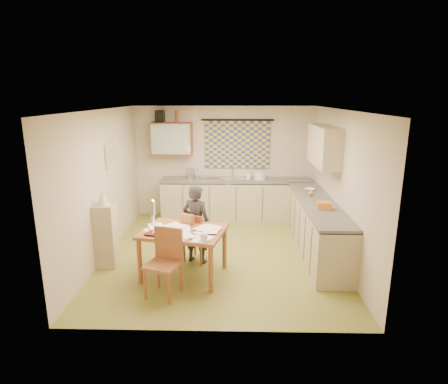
{
  "coord_description": "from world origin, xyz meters",
  "views": [
    {
      "loc": [
        0.2,
        -6.15,
        2.73
      ],
      "look_at": [
        0.05,
        0.2,
        1.08
      ],
      "focal_mm": 30.0,
      "sensor_mm": 36.0,
      "label": 1
    }
  ],
  "objects_px": {
    "stove": "(330,249)",
    "counter_right": "(316,227)",
    "shelf_stand": "(106,236)",
    "dining_table": "(184,253)",
    "person": "(196,224)",
    "counter_back": "(236,200)",
    "chair_far": "(197,246)"
  },
  "relations": [
    {
      "from": "counter_right",
      "to": "shelf_stand",
      "type": "bearing_deg",
      "value": -168.33
    },
    {
      "from": "chair_far",
      "to": "counter_back",
      "type": "bearing_deg",
      "value": -79.27
    },
    {
      "from": "stove",
      "to": "shelf_stand",
      "type": "relative_size",
      "value": 0.83
    },
    {
      "from": "stove",
      "to": "counter_right",
      "type": "bearing_deg",
      "value": 90.0
    },
    {
      "from": "counter_back",
      "to": "shelf_stand",
      "type": "relative_size",
      "value": 3.15
    },
    {
      "from": "dining_table",
      "to": "counter_right",
      "type": "bearing_deg",
      "value": 37.3
    },
    {
      "from": "stove",
      "to": "chair_far",
      "type": "distance_m",
      "value": 2.15
    },
    {
      "from": "stove",
      "to": "person",
      "type": "relative_size",
      "value": 0.65
    },
    {
      "from": "counter_right",
      "to": "chair_far",
      "type": "distance_m",
      "value": 2.16
    },
    {
      "from": "shelf_stand",
      "to": "counter_back",
      "type": "bearing_deg",
      "value": 49.63
    },
    {
      "from": "stove",
      "to": "counter_back",
      "type": "bearing_deg",
      "value": 117.68
    },
    {
      "from": "counter_right",
      "to": "person",
      "type": "height_order",
      "value": "person"
    },
    {
      "from": "person",
      "to": "shelf_stand",
      "type": "height_order",
      "value": "person"
    },
    {
      "from": "counter_right",
      "to": "stove",
      "type": "height_order",
      "value": "counter_right"
    },
    {
      "from": "counter_right",
      "to": "chair_far",
      "type": "relative_size",
      "value": 3.44
    },
    {
      "from": "counter_right",
      "to": "person",
      "type": "bearing_deg",
      "value": -165.94
    },
    {
      "from": "stove",
      "to": "dining_table",
      "type": "xyz_separation_m",
      "value": [
        -2.24,
        -0.06,
        -0.06
      ]
    },
    {
      "from": "counter_back",
      "to": "chair_far",
      "type": "xyz_separation_m",
      "value": [
        -0.66,
        -2.24,
        -0.19
      ]
    },
    {
      "from": "counter_right",
      "to": "dining_table",
      "type": "bearing_deg",
      "value": -155.33
    },
    {
      "from": "counter_back",
      "to": "counter_right",
      "type": "height_order",
      "value": "same"
    },
    {
      "from": "person",
      "to": "stove",
      "type": "bearing_deg",
      "value": -170.31
    },
    {
      "from": "counter_back",
      "to": "dining_table",
      "type": "xyz_separation_m",
      "value": [
        -0.82,
        -2.78,
        -0.07
      ]
    },
    {
      "from": "shelf_stand",
      "to": "person",
      "type": "bearing_deg",
      "value": 8.13
    },
    {
      "from": "chair_far",
      "to": "shelf_stand",
      "type": "bearing_deg",
      "value": 36.73
    },
    {
      "from": "counter_back",
      "to": "dining_table",
      "type": "bearing_deg",
      "value": -106.34
    },
    {
      "from": "counter_back",
      "to": "chair_far",
      "type": "distance_m",
      "value": 2.34
    },
    {
      "from": "stove",
      "to": "person",
      "type": "distance_m",
      "value": 2.15
    },
    {
      "from": "shelf_stand",
      "to": "dining_table",
      "type": "bearing_deg",
      "value": -13.02
    },
    {
      "from": "shelf_stand",
      "to": "counter_right",
      "type": "bearing_deg",
      "value": 11.67
    },
    {
      "from": "counter_back",
      "to": "stove",
      "type": "height_order",
      "value": "counter_back"
    },
    {
      "from": "stove",
      "to": "shelf_stand",
      "type": "height_order",
      "value": "shelf_stand"
    },
    {
      "from": "counter_back",
      "to": "shelf_stand",
      "type": "xyz_separation_m",
      "value": [
        -2.11,
        -2.48,
        0.07
      ]
    }
  ]
}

